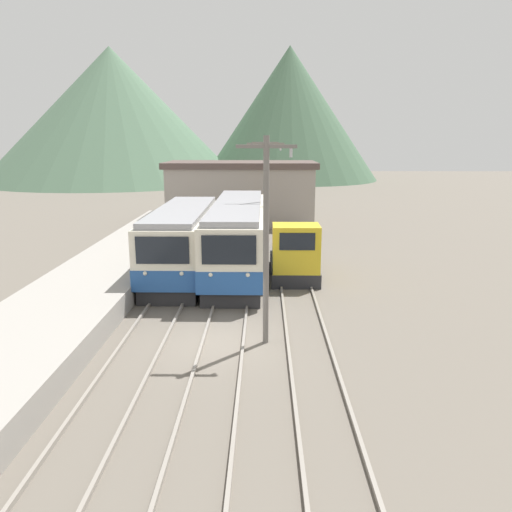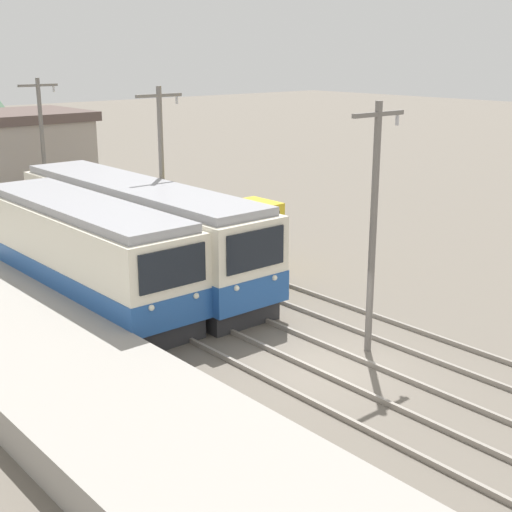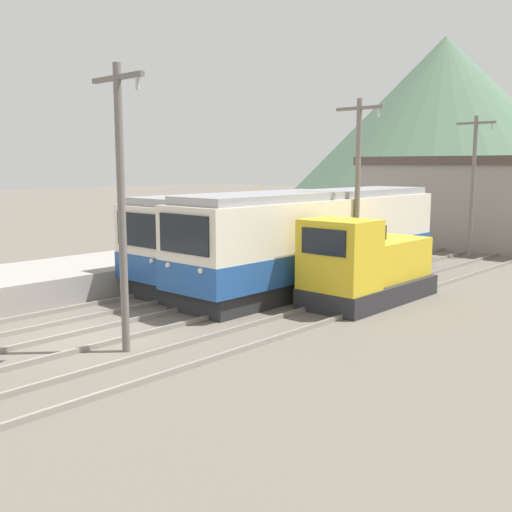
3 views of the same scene
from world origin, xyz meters
The scene contains 11 objects.
ground_plane centered at (0.00, 0.00, 0.00)m, with size 200.00×200.00×0.00m, color #665E54.
platform_left centered at (-6.25, 0.00, 0.47)m, with size 4.50×54.00×0.95m, color gray.
track_left centered at (-2.60, 0.00, 0.07)m, with size 1.54×60.00×0.14m.
track_center centered at (0.20, 0.00, 0.07)m, with size 1.54×60.00×0.14m.
track_right centered at (3.20, 0.00, 0.07)m, with size 1.54×60.00×0.14m.
commuter_train_left centered at (-2.60, 8.91, 1.68)m, with size 2.84×10.81×3.60m.
commuter_train_center centered at (0.20, 10.03, 1.73)m, with size 2.84×13.69×3.74m.
shunting_locomotive centered at (3.20, 8.85, 1.21)m, with size 2.40×5.59×3.00m.
catenary_mast_near centered at (1.71, -0.04, 3.90)m, with size 2.00×0.20×7.16m.
catenary_mast_mid centered at (1.71, 10.55, 3.90)m, with size 2.00×0.20×7.16m.
catenary_mast_far centered at (1.71, 21.13, 3.90)m, with size 2.00×0.20×7.16m.
Camera 2 is at (-13.33, -12.51, 8.45)m, focal length 50.00 mm.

